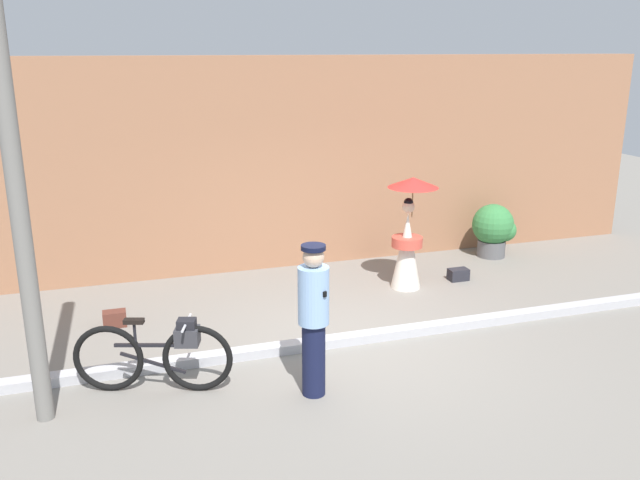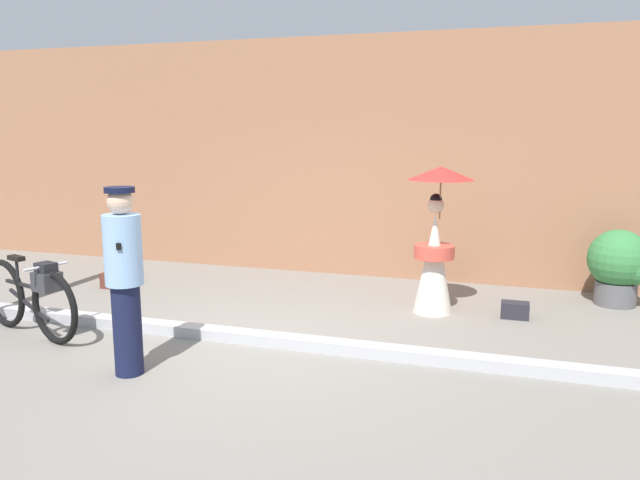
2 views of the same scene
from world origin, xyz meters
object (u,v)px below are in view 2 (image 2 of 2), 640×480
object	(u,v)px
potted_plant_by_door	(620,265)
person_with_parasol	(436,240)
backpack_on_pavement	(515,310)
backpack_spare	(113,280)
person_officer	(124,276)
bicycle_near_officer	(31,296)

from	to	relation	value
potted_plant_by_door	person_with_parasol	bearing A→B (deg)	-155.22
backpack_on_pavement	backpack_spare	size ratio (longest dim) A/B	1.04
person_with_parasol	backpack_on_pavement	xyz separation A→B (m)	(0.97, 0.04, -0.80)
person_officer	person_with_parasol	world-z (taller)	person_with_parasol
bicycle_near_officer	backpack_spare	xyz separation A→B (m)	(-0.45, 2.03, -0.33)
person_officer	backpack_on_pavement	xyz separation A→B (m)	(3.41, 2.86, -0.83)
backpack_on_pavement	bicycle_near_officer	bearing A→B (deg)	-155.81
bicycle_near_officer	potted_plant_by_door	distance (m)	7.09
person_officer	backpack_spare	bearing A→B (deg)	128.38
potted_plant_by_door	bicycle_near_officer	bearing A→B (deg)	-152.70
bicycle_near_officer	backpack_on_pavement	world-z (taller)	bicycle_near_officer
bicycle_near_officer	backpack_spare	bearing A→B (deg)	102.43
bicycle_near_officer	person_with_parasol	size ratio (longest dim) A/B	0.95
potted_plant_by_door	backpack_on_pavement	size ratio (longest dim) A/B	3.01
person_with_parasol	backpack_spare	distance (m)	4.60
person_officer	person_with_parasol	distance (m)	3.73
backpack_on_pavement	potted_plant_by_door	bearing A→B (deg)	38.10
person_with_parasol	backpack_spare	bearing A→B (deg)	-177.52
person_officer	potted_plant_by_door	bearing A→B (deg)	39.51
backpack_on_pavement	backpack_spare	bearing A→B (deg)	-177.53
backpack_spare	person_officer	bearing A→B (deg)	-51.62
bicycle_near_officer	person_with_parasol	bearing A→B (deg)	28.62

